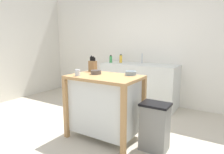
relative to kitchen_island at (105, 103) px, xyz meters
name	(u,v)px	position (x,y,z in m)	size (l,w,h in m)	color
ground_plane	(101,139)	(-0.01, -0.10, -0.51)	(6.98, 6.98, 0.00)	#BCB29E
wall_back	(155,46)	(-0.01, 2.01, 0.79)	(5.98, 0.10, 2.60)	silver
wall_left	(18,45)	(-2.99, 0.65, 0.79)	(0.10, 2.71, 2.60)	silver
kitchen_island	(105,103)	(0.00, 0.00, 0.00)	(1.01, 0.67, 0.92)	#AD7F4C
knife_block	(93,66)	(-0.39, 0.23, 0.50)	(0.11, 0.09, 0.25)	olive
bowl_ceramic_small	(96,72)	(-0.19, 0.05, 0.44)	(0.16, 0.16, 0.06)	#564C47
bowl_ceramic_wide	(131,73)	(0.29, 0.23, 0.44)	(0.16, 0.16, 0.06)	gray
drinking_cup	(78,73)	(-0.32, -0.21, 0.45)	(0.07, 0.07, 0.09)	silver
trash_bin	(155,127)	(0.75, 0.05, -0.20)	(0.36, 0.28, 0.63)	slate
sink_counter	(139,84)	(-0.21, 1.66, -0.05)	(1.65, 0.60, 0.92)	silver
sink_faucet	(142,58)	(-0.21, 1.80, 0.51)	(0.02, 0.02, 0.22)	#B7BCC1
bottle_hand_soap	(121,59)	(-0.68, 1.67, 0.49)	(0.06, 0.06, 0.19)	yellow
bottle_spray_cleaner	(111,59)	(-0.89, 1.57, 0.48)	(0.06, 0.06, 0.17)	green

